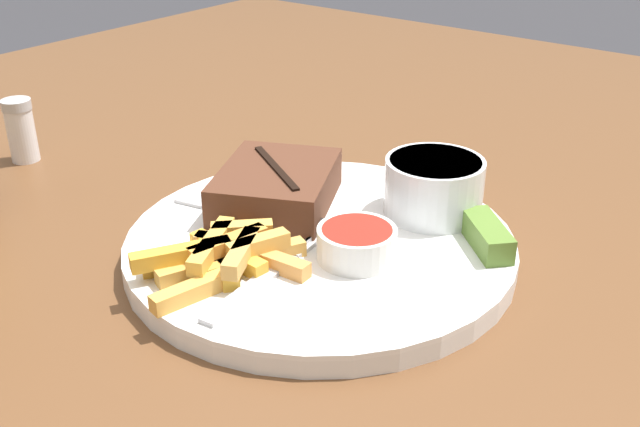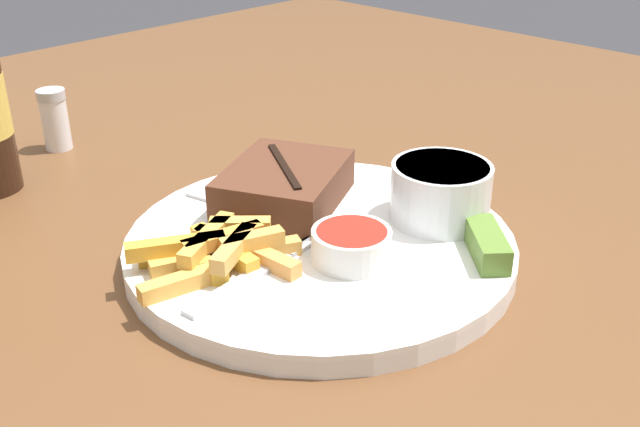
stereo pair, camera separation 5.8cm
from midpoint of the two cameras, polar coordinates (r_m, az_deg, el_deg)
The scene contains 10 objects.
dining_table at distance 0.63m, azimuth 2.67°, elevation -7.77°, with size 1.56×1.54×0.75m.
dinner_plate at distance 0.59m, azimuth 2.80°, elevation -2.58°, with size 0.31×0.31×0.02m.
steak_portion at distance 0.63m, azimuth -0.12°, elevation 2.14°, with size 0.14×0.13×0.04m.
fries_pile at distance 0.55m, azimuth -4.56°, elevation -2.78°, with size 0.14×0.10×0.02m.
coleslaw_cup at distance 0.62m, azimuth 11.86°, elevation 1.79°, with size 0.08×0.08×0.05m.
dipping_sauce_cup at distance 0.55m, azimuth 5.43°, elevation -2.40°, with size 0.06×0.06×0.02m.
pickle_spear at distance 0.58m, azimuth 15.43°, elevation -2.35°, with size 0.06×0.06×0.02m.
fork_utensil at distance 0.53m, azimuth -2.23°, elevation -4.94°, with size 0.13×0.03×0.00m.
knife_utensil at distance 0.61m, azimuth 0.00°, elevation -0.35°, with size 0.05×0.17×0.01m.
salt_shaker at distance 0.83m, azimuth -17.70°, elevation 6.82°, with size 0.03×0.03×0.07m.
Camera 2 is at (-0.37, -0.36, 1.05)m, focal length 42.00 mm.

